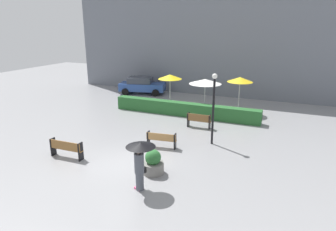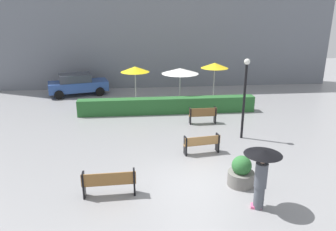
{
  "view_description": "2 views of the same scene",
  "coord_description": "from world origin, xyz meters",
  "px_view_note": "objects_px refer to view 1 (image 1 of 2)",
  "views": [
    {
      "loc": [
        6.88,
        -10.87,
        6.28
      ],
      "look_at": [
        0.45,
        4.06,
        1.3
      ],
      "focal_mm": 31.9,
      "sensor_mm": 36.0,
      "label": 1
    },
    {
      "loc": [
        -1.99,
        -10.03,
        5.91
      ],
      "look_at": [
        -0.47,
        4.9,
        0.99
      ],
      "focal_mm": 34.05,
      "sensor_mm": 36.0,
      "label": 2
    }
  ],
  "objects_px": {
    "pedestrian_with_umbrella": "(140,158)",
    "parked_car": "(142,85)",
    "patio_umbrella_yellow": "(170,77)",
    "bench_back_row": "(199,120)",
    "planter_pot": "(153,163)",
    "patio_umbrella_white": "(205,82)",
    "lamp_post": "(214,102)",
    "bench_near_left": "(66,148)",
    "bench_mid_center": "(161,139)",
    "patio_umbrella_yellow_far": "(240,80)"
  },
  "relations": [
    {
      "from": "bench_near_left",
      "to": "lamp_post",
      "type": "distance_m",
      "value": 7.82
    },
    {
      "from": "patio_umbrella_yellow",
      "to": "parked_car",
      "type": "distance_m",
      "value": 5.61
    },
    {
      "from": "lamp_post",
      "to": "parked_car",
      "type": "xyz_separation_m",
      "value": [
        -9.36,
        9.45,
        -1.56
      ]
    },
    {
      "from": "bench_mid_center",
      "to": "parked_car",
      "type": "distance_m",
      "value": 13.11
    },
    {
      "from": "planter_pot",
      "to": "parked_car",
      "type": "height_order",
      "value": "parked_car"
    },
    {
      "from": "pedestrian_with_umbrella",
      "to": "planter_pot",
      "type": "distance_m",
      "value": 1.65
    },
    {
      "from": "bench_near_left",
      "to": "patio_umbrella_yellow",
      "type": "xyz_separation_m",
      "value": [
        0.95,
        10.75,
        1.87
      ]
    },
    {
      "from": "bench_near_left",
      "to": "bench_mid_center",
      "type": "height_order",
      "value": "bench_near_left"
    },
    {
      "from": "patio_umbrella_yellow_far",
      "to": "parked_car",
      "type": "relative_size",
      "value": 0.59
    },
    {
      "from": "bench_near_left",
      "to": "pedestrian_with_umbrella",
      "type": "distance_m",
      "value": 4.93
    },
    {
      "from": "bench_near_left",
      "to": "planter_pot",
      "type": "relative_size",
      "value": 1.61
    },
    {
      "from": "bench_near_left",
      "to": "lamp_post",
      "type": "height_order",
      "value": "lamp_post"
    },
    {
      "from": "pedestrian_with_umbrella",
      "to": "lamp_post",
      "type": "bearing_deg",
      "value": 76.87
    },
    {
      "from": "patio_umbrella_yellow",
      "to": "bench_back_row",
      "type": "bearing_deg",
      "value": -47.19
    },
    {
      "from": "bench_mid_center",
      "to": "patio_umbrella_white",
      "type": "xyz_separation_m",
      "value": [
        0.08,
        7.6,
        1.78
      ]
    },
    {
      "from": "bench_back_row",
      "to": "lamp_post",
      "type": "height_order",
      "value": "lamp_post"
    },
    {
      "from": "bench_back_row",
      "to": "patio_umbrella_yellow",
      "type": "bearing_deg",
      "value": 132.81
    },
    {
      "from": "planter_pot",
      "to": "patio_umbrella_white",
      "type": "distance_m",
      "value": 10.52
    },
    {
      "from": "bench_back_row",
      "to": "pedestrian_with_umbrella",
      "type": "relative_size",
      "value": 0.78
    },
    {
      "from": "pedestrian_with_umbrella",
      "to": "patio_umbrella_yellow",
      "type": "xyz_separation_m",
      "value": [
        -3.77,
        11.87,
        1.03
      ]
    },
    {
      "from": "bench_mid_center",
      "to": "patio_umbrella_white",
      "type": "bearing_deg",
      "value": 89.41
    },
    {
      "from": "lamp_post",
      "to": "patio_umbrella_yellow_far",
      "type": "relative_size",
      "value": 1.46
    },
    {
      "from": "planter_pot",
      "to": "parked_car",
      "type": "bearing_deg",
      "value": 119.83
    },
    {
      "from": "planter_pot",
      "to": "patio_umbrella_white",
      "type": "height_order",
      "value": "patio_umbrella_white"
    },
    {
      "from": "bench_mid_center",
      "to": "planter_pot",
      "type": "distance_m",
      "value": 2.86
    },
    {
      "from": "pedestrian_with_umbrella",
      "to": "bench_back_row",
      "type": "bearing_deg",
      "value": 91.01
    },
    {
      "from": "pedestrian_with_umbrella",
      "to": "patio_umbrella_yellow",
      "type": "distance_m",
      "value": 12.5
    },
    {
      "from": "bench_mid_center",
      "to": "patio_umbrella_white",
      "type": "relative_size",
      "value": 0.66
    },
    {
      "from": "patio_umbrella_yellow",
      "to": "patio_umbrella_white",
      "type": "xyz_separation_m",
      "value": [
        2.88,
        -0.16,
        -0.13
      ]
    },
    {
      "from": "patio_umbrella_white",
      "to": "patio_umbrella_yellow",
      "type": "bearing_deg",
      "value": 176.88
    },
    {
      "from": "bench_back_row",
      "to": "lamp_post",
      "type": "relative_size",
      "value": 0.39
    },
    {
      "from": "parked_car",
      "to": "bench_mid_center",
      "type": "bearing_deg",
      "value": -57.45
    },
    {
      "from": "parked_car",
      "to": "planter_pot",
      "type": "bearing_deg",
      "value": -60.17
    },
    {
      "from": "pedestrian_with_umbrella",
      "to": "lamp_post",
      "type": "distance_m",
      "value": 5.95
    },
    {
      "from": "lamp_post",
      "to": "bench_mid_center",
      "type": "bearing_deg",
      "value": -145.35
    },
    {
      "from": "patio_umbrella_white",
      "to": "bench_back_row",
      "type": "bearing_deg",
      "value": -78.62
    },
    {
      "from": "bench_mid_center",
      "to": "lamp_post",
      "type": "xyz_separation_m",
      "value": [
        2.31,
        1.6,
        1.89
      ]
    },
    {
      "from": "bench_back_row",
      "to": "parked_car",
      "type": "xyz_separation_m",
      "value": [
        -7.89,
        7.21,
        0.29
      ]
    },
    {
      "from": "pedestrian_with_umbrella",
      "to": "parked_car",
      "type": "xyz_separation_m",
      "value": [
        -8.03,
        15.16,
        -0.55
      ]
    },
    {
      "from": "bench_near_left",
      "to": "pedestrian_with_umbrella",
      "type": "xyz_separation_m",
      "value": [
        4.72,
        -1.12,
        0.84
      ]
    },
    {
      "from": "parked_car",
      "to": "patio_umbrella_white",
      "type": "bearing_deg",
      "value": -25.79
    },
    {
      "from": "bench_near_left",
      "to": "pedestrian_with_umbrella",
      "type": "relative_size",
      "value": 0.91
    },
    {
      "from": "bench_near_left",
      "to": "bench_mid_center",
      "type": "xyz_separation_m",
      "value": [
        3.75,
        2.99,
        -0.04
      ]
    },
    {
      "from": "pedestrian_with_umbrella",
      "to": "patio_umbrella_white",
      "type": "relative_size",
      "value": 0.8
    },
    {
      "from": "patio_umbrella_yellow",
      "to": "patio_umbrella_yellow_far",
      "type": "xyz_separation_m",
      "value": [
        5.28,
        0.47,
        0.08
      ]
    },
    {
      "from": "planter_pot",
      "to": "patio_umbrella_yellow",
      "type": "relative_size",
      "value": 0.43
    },
    {
      "from": "planter_pot",
      "to": "patio_umbrella_white",
      "type": "xyz_separation_m",
      "value": [
        -0.77,
        10.34,
        1.79
      ]
    },
    {
      "from": "patio_umbrella_yellow",
      "to": "parked_car",
      "type": "height_order",
      "value": "patio_umbrella_yellow"
    },
    {
      "from": "patio_umbrella_yellow_far",
      "to": "bench_back_row",
      "type": "bearing_deg",
      "value": -110.56
    },
    {
      "from": "planter_pot",
      "to": "patio_umbrella_yellow",
      "type": "bearing_deg",
      "value": 109.17
    }
  ]
}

